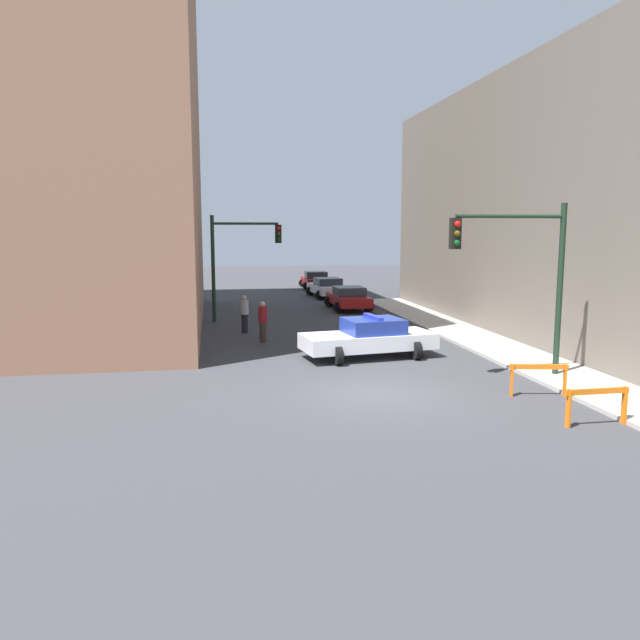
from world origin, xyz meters
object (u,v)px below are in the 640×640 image
object	(u,v)px
parked_car_mid	(327,287)
parked_car_far	(315,280)
parked_car_near	(349,298)
barrier_front	(597,400)
traffic_light_near	(525,263)
traffic_light_far	(236,253)
barrier_mid	(539,374)
pedestrian_crossing	(263,321)
pedestrian_corner	(244,313)
police_car	(369,338)

from	to	relation	value
parked_car_mid	parked_car_far	size ratio (longest dim) A/B	1.02
parked_car_near	parked_car_mid	world-z (taller)	same
parked_car_far	barrier_front	xyz separation A→B (m)	(0.86, -34.43, -0.06)
traffic_light_near	traffic_light_far	world-z (taller)	traffic_light_near
parked_car_mid	barrier_mid	distance (m)	25.43
traffic_light_near	barrier_mid	xyz separation A→B (m)	(-0.49, -1.94, -2.91)
parked_car_near	parked_car_mid	size ratio (longest dim) A/B	0.97
barrier_front	barrier_mid	size ratio (longest dim) A/B	1.01
traffic_light_near	parked_car_far	world-z (taller)	traffic_light_near
pedestrian_crossing	barrier_mid	size ratio (longest dim) A/B	1.05
pedestrian_corner	barrier_mid	world-z (taller)	pedestrian_corner
barrier_mid	traffic_light_far	bearing A→B (deg)	115.99
traffic_light_near	police_car	bearing A→B (deg)	133.81
traffic_light_far	parked_car_near	world-z (taller)	traffic_light_far
barrier_mid	pedestrian_crossing	bearing A→B (deg)	125.19
police_car	barrier_front	distance (m)	9.08
parked_car_near	pedestrian_crossing	size ratio (longest dim) A/B	2.60
parked_car_mid	pedestrian_crossing	distance (m)	16.81
traffic_light_near	barrier_mid	size ratio (longest dim) A/B	3.30
pedestrian_crossing	parked_car_near	bearing A→B (deg)	-4.10
parked_car_far	barrier_front	distance (m)	34.44
police_car	parked_car_far	xyz separation A→B (m)	(2.41, 25.97, -0.05)
pedestrian_crossing	parked_car_mid	bearing A→B (deg)	7.35
traffic_light_near	parked_car_near	bearing A→B (deg)	95.31
parked_car_far	barrier_mid	world-z (taller)	parked_car_far
parked_car_far	pedestrian_corner	distance (m)	20.83
traffic_light_far	parked_car_mid	xyz separation A→B (m)	(6.42, 9.93, -2.72)
parked_car_far	barrier_mid	distance (m)	31.83
traffic_light_far	pedestrian_crossing	distance (m)	6.49
police_car	barrier_front	size ratio (longest dim) A/B	3.07
police_car	barrier_mid	xyz separation A→B (m)	(3.26, -5.85, -0.11)
parked_car_mid	parked_car_far	xyz separation A→B (m)	(0.28, 6.41, 0.00)
traffic_light_near	pedestrian_crossing	size ratio (longest dim) A/B	3.13
parked_car_near	pedestrian_crossing	distance (m)	10.97
police_car	barrier_front	xyz separation A→B (m)	(3.27, -8.46, -0.11)
police_car	pedestrian_crossing	size ratio (longest dim) A/B	2.96
barrier_front	barrier_mid	world-z (taller)	same
traffic_light_far	pedestrian_corner	size ratio (longest dim) A/B	3.13
police_car	barrier_mid	size ratio (longest dim) A/B	3.12
traffic_light_near	pedestrian_crossing	bearing A→B (deg)	133.50
parked_car_far	barrier_mid	bearing A→B (deg)	-86.91
police_car	parked_car_near	size ratio (longest dim) A/B	1.14
traffic_light_far	police_car	distance (m)	10.87
police_car	pedestrian_corner	bearing A→B (deg)	25.15
parked_car_mid	barrier_front	world-z (taller)	parked_car_mid
police_car	parked_car_far	world-z (taller)	police_car
barrier_front	pedestrian_corner	bearing A→B (deg)	116.68
barrier_front	police_car	bearing A→B (deg)	111.13
barrier_front	parked_car_near	bearing A→B (deg)	92.94
pedestrian_crossing	pedestrian_corner	bearing A→B (deg)	40.61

